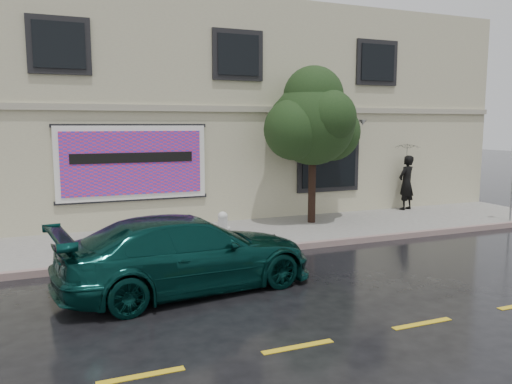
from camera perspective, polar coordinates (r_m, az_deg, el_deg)
name	(u,v)px	position (r m, az deg, el deg)	size (l,w,h in m)	color
ground	(315,266)	(11.31, 6.77, -8.41)	(90.00, 90.00, 0.00)	black
sidewalk	(259,233)	(14.13, 0.39, -4.77)	(20.00, 3.50, 0.15)	#9F9D97
curb	(286,248)	(12.58, 3.46, -6.36)	(20.00, 0.18, 0.16)	gray
road_marking	(422,324)	(8.58, 18.45, -14.07)	(19.00, 0.12, 0.01)	gold
building	(202,115)	(19.24, -6.24, 8.78)	(20.00, 8.12, 7.00)	#BEBB99
billboard	(133,163)	(14.61, -13.88, 3.27)	(4.30, 0.16, 2.20)	white
car	(188,253)	(9.63, -7.78, -6.91)	(2.17, 4.90, 1.43)	#08312D
pedestrian	(406,183)	(18.26, 16.80, 1.03)	(0.70, 0.46, 1.91)	black
umbrella	(408,146)	(18.16, 16.96, 5.07)	(0.90, 0.90, 0.67)	black
street_tree	(313,124)	(15.17, 6.52, 7.75)	(2.50, 2.50, 4.27)	black
fire_hydrant	(223,229)	(12.36, -3.81, -4.26)	(0.35, 0.33, 0.86)	silver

